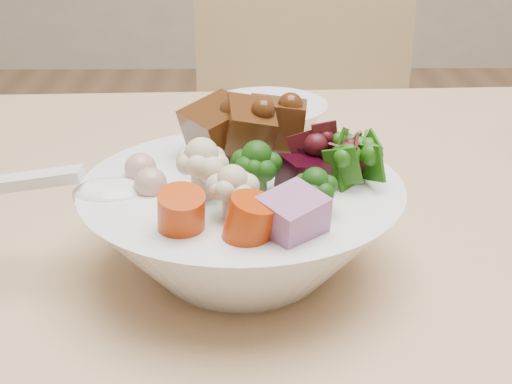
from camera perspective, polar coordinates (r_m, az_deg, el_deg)
chair_far at (r=1.37m, az=4.39°, el=4.72°), size 0.46×0.46×0.94m
food_bowl at (r=0.56m, az=-0.93°, el=-2.19°), size 0.25×0.25×0.13m
soup_spoon at (r=0.55m, az=-13.58°, el=0.11°), size 0.16×0.05×0.03m
side_bowl at (r=0.83m, az=0.90°, el=5.56°), size 0.14×0.14×0.05m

